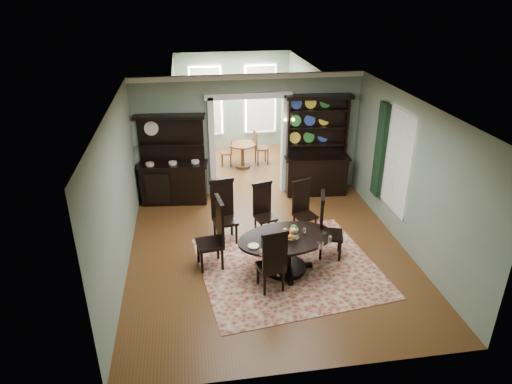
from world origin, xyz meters
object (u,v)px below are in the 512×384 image
(parlor_table, at_px, (243,152))
(dining_table, at_px, (286,247))
(sideboard, at_px, (174,173))
(welsh_dresser, at_px, (316,159))

(parlor_table, bearing_deg, dining_table, -88.47)
(sideboard, distance_m, parlor_table, 2.75)
(sideboard, relative_size, parlor_table, 2.83)
(sideboard, bearing_deg, dining_table, -52.02)
(dining_table, distance_m, welsh_dresser, 3.61)
(welsh_dresser, height_order, parlor_table, welsh_dresser)
(dining_table, distance_m, sideboard, 3.89)
(sideboard, xyz_separation_m, welsh_dresser, (3.52, -0.02, 0.15))
(welsh_dresser, xyz_separation_m, parlor_table, (-1.61, 1.97, -0.44))
(welsh_dresser, relative_size, parlor_table, 3.28)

